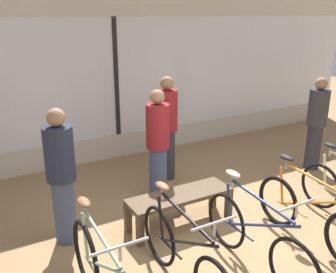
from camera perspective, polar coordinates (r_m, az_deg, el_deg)
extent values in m
plane|color=#99754C|center=(4.63, 10.48, -16.88)|extent=(24.00, 24.00, 0.00)
cube|color=beige|center=(7.30, -7.53, -1.28)|extent=(12.00, 0.08, 0.45)
cube|color=white|center=(6.98, -7.97, 8.83)|extent=(12.00, 0.04, 2.15)
cube|color=black|center=(6.95, -7.89, 8.80)|extent=(0.08, 0.02, 2.15)
torus|color=black|center=(3.96, -12.43, -17.34)|extent=(0.05, 0.73, 0.73)
cylinder|color=gray|center=(3.40, -9.79, -18.85)|extent=(0.03, 0.93, 0.51)
cylinder|color=gray|center=(3.79, -12.50, -14.70)|extent=(0.03, 0.11, 0.49)
cylinder|color=gray|center=(3.26, -10.24, -14.70)|extent=(0.03, 0.86, 0.10)
cylinder|color=gray|center=(3.78, -11.33, -19.14)|extent=(0.03, 0.45, 0.03)
cylinder|color=#B2B2B7|center=(3.60, -12.64, -10.86)|extent=(0.02, 0.02, 0.14)
ellipsoid|color=brown|center=(3.56, -12.73, -9.73)|extent=(0.11, 0.22, 0.06)
cylinder|color=#B2B2B7|center=(2.87, -7.30, -17.30)|extent=(0.02, 0.02, 0.12)
cylinder|color=#ADADB2|center=(2.84, -7.35, -16.31)|extent=(0.46, 0.02, 0.02)
torus|color=black|center=(4.22, -1.38, -14.88)|extent=(0.04, 0.67, 0.67)
cylinder|color=black|center=(3.69, 2.85, -15.84)|extent=(0.03, 0.97, 0.51)
cylinder|color=black|center=(4.07, -1.13, -12.32)|extent=(0.03, 0.11, 0.49)
cylinder|color=black|center=(3.57, 2.66, -11.94)|extent=(0.03, 0.89, 0.10)
cylinder|color=black|center=(4.05, 0.25, -16.45)|extent=(0.03, 0.47, 0.03)
cylinder|color=#B2B2B7|center=(3.89, -0.87, -8.64)|extent=(0.02, 0.02, 0.14)
ellipsoid|color=brown|center=(3.85, -0.88, -7.58)|extent=(0.11, 0.22, 0.06)
cylinder|color=#B2B2B7|center=(3.20, 7.06, -13.88)|extent=(0.02, 0.02, 0.12)
cylinder|color=#ADADB2|center=(3.17, 7.10, -12.96)|extent=(0.46, 0.02, 0.02)
torus|color=black|center=(4.54, 8.79, -12.57)|extent=(0.04, 0.66, 0.66)
torus|color=black|center=(3.93, 18.70, -18.87)|extent=(0.04, 0.66, 0.66)
cylinder|color=navy|center=(4.07, 13.95, -12.98)|extent=(0.03, 0.98, 0.51)
cylinder|color=navy|center=(4.40, 9.27, -10.10)|extent=(0.03, 0.11, 0.49)
cylinder|color=navy|center=(3.95, 13.96, -9.37)|extent=(0.03, 0.90, 0.10)
cylinder|color=navy|center=(4.39, 10.74, -13.87)|extent=(0.03, 0.47, 0.03)
cylinder|color=#B2B2B7|center=(4.23, 9.82, -6.62)|extent=(0.02, 0.02, 0.14)
ellipsoid|color=#B2A893|center=(4.20, 9.88, -5.63)|extent=(0.11, 0.22, 0.06)
cylinder|color=#B2B2B7|center=(3.64, 18.98, -10.70)|extent=(0.02, 0.02, 0.12)
cylinder|color=#ADADB2|center=(3.61, 19.08, -9.86)|extent=(0.46, 0.02, 0.02)
torus|color=black|center=(5.12, 16.35, -9.39)|extent=(0.05, 0.66, 0.66)
cylinder|color=orange|center=(4.69, 21.59, -9.35)|extent=(0.03, 0.99, 0.51)
cylinder|color=orange|center=(5.00, 16.92, -7.11)|extent=(0.03, 0.11, 0.49)
cylinder|color=orange|center=(4.60, 21.70, -6.16)|extent=(0.03, 0.92, 0.10)
cylinder|color=orange|center=(4.98, 18.33, -10.41)|extent=(0.03, 0.48, 0.03)
cylinder|color=#B2B2B7|center=(4.85, 17.59, -3.96)|extent=(0.02, 0.02, 0.14)
ellipsoid|color=black|center=(4.82, 17.68, -3.08)|extent=(0.11, 0.22, 0.06)
torus|color=black|center=(5.75, 22.17, -6.96)|extent=(0.05, 0.65, 0.65)
cylinder|color=beige|center=(5.64, 22.77, -4.89)|extent=(0.03, 0.11, 0.49)
cylinder|color=beige|center=(5.63, 23.95, -7.74)|extent=(0.03, 0.45, 0.03)
cylinder|color=#B2B2B7|center=(5.51, 23.48, -2.05)|extent=(0.02, 0.02, 0.14)
ellipsoid|color=black|center=(5.48, 23.58, -1.26)|extent=(0.11, 0.22, 0.06)
cube|color=brown|center=(4.87, 1.84, -9.00)|extent=(1.40, 0.44, 0.05)
cube|color=brown|center=(4.57, -4.27, -14.19)|extent=(0.08, 0.08, 0.39)
cube|color=brown|center=(5.19, 9.21, -10.18)|extent=(0.08, 0.08, 0.39)
cube|color=brown|center=(4.85, -6.14, -12.17)|extent=(0.08, 0.08, 0.39)
cube|color=brown|center=(5.44, 6.83, -8.67)|extent=(0.08, 0.08, 0.39)
cylinder|color=#424C6B|center=(5.55, -1.52, -5.57)|extent=(0.31, 0.31, 0.81)
cylinder|color=maroon|center=(5.30, -1.58, 1.58)|extent=(0.41, 0.41, 0.64)
sphere|color=#9E7051|center=(5.20, -1.62, 6.05)|extent=(0.21, 0.21, 0.21)
cylinder|color=#2D2D38|center=(7.11, 21.25, -1.48)|extent=(0.32, 0.32, 0.79)
cylinder|color=#333338|center=(6.91, 21.92, 4.08)|extent=(0.42, 0.42, 0.63)
sphere|color=#9E7051|center=(6.83, 22.33, 7.47)|extent=(0.21, 0.21, 0.21)
cylinder|color=#2D2D38|center=(6.21, -0.15, -2.74)|extent=(0.29, 0.29, 0.84)
cylinder|color=maroon|center=(5.98, -0.15, 3.98)|extent=(0.38, 0.38, 0.66)
sphere|color=#9E7051|center=(5.89, -0.16, 8.13)|extent=(0.22, 0.22, 0.22)
cylinder|color=#424C6B|center=(4.71, -15.45, -10.82)|extent=(0.34, 0.34, 0.81)
cylinder|color=#23283D|center=(4.42, -16.24, -2.54)|extent=(0.45, 0.45, 0.64)
sphere|color=#9E7051|center=(4.29, -16.73, 2.79)|extent=(0.21, 0.21, 0.21)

